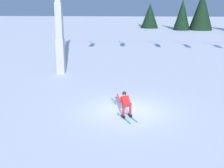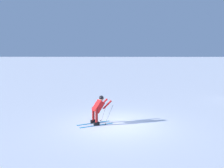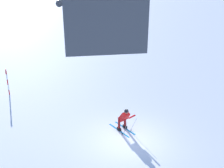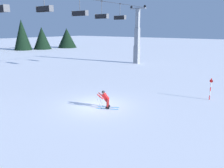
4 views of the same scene
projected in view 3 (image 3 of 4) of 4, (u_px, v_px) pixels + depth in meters
name	position (u px, v px, depth m)	size (l,w,h in m)	color
ground_plane	(127.00, 141.00, 14.64)	(260.00, 260.00, 0.00)	white
skier_carving_main	(124.00, 118.00, 15.24)	(1.33, 1.79, 1.56)	#198CCC
trail_marker_pole	(7.00, 81.00, 19.59)	(0.07, 0.28, 1.94)	red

